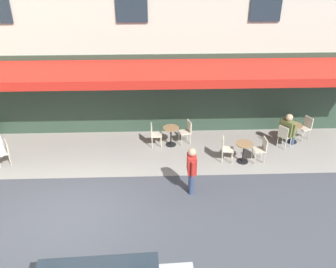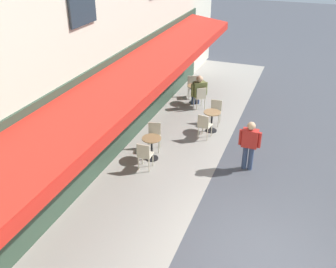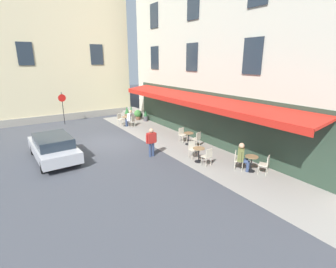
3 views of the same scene
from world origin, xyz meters
name	(u,v)px [view 3 (image 3 of 3)]	position (x,y,z in m)	size (l,w,h in m)	color
ground_plane	(112,142)	(0.00, 0.00, 0.00)	(70.00, 70.00, 0.00)	#42444C
sidewalk_cafe_terrace	(185,147)	(-3.25, -3.40, 0.00)	(20.50, 3.20, 0.01)	gray
cafe_building_facade	(273,19)	(-4.00, -9.49, 7.49)	(20.00, 10.70, 15.00)	beige
corner_building_facade	(17,32)	(13.00, 3.50, 7.50)	(10.12, 17.00, 15.00)	beige
back_alley_steps	(133,113)	(6.60, -4.59, 0.24)	(2.40, 1.75, 0.60)	gray
cafe_table_near_entrance	(199,153)	(-5.47, -2.57, 0.49)	(0.60, 0.60, 0.75)	black
cafe_chair_cream_back_row	(208,155)	(-6.10, -2.60, 0.55)	(0.42, 0.42, 0.91)	beige
cafe_chair_cream_kerbside	(193,148)	(-4.85, -2.67, 0.55)	(0.46, 0.46, 0.91)	beige
cafe_table_mid_terrace	(251,161)	(-7.68, -3.89, 0.49)	(0.60, 0.60, 0.75)	black
cafe_chair_cream_corner_left	(237,159)	(-7.19, -3.50, 0.55)	(0.56, 0.56, 0.91)	beige
cafe_chair_cream_facing_street	(266,163)	(-8.25, -4.16, 0.55)	(0.53, 0.53, 0.91)	beige
cafe_table_streetside	(126,120)	(3.34, -2.44, 0.49)	(0.60, 0.60, 0.75)	black
cafe_chair_cream_by_window	(120,118)	(3.93, -2.20, 0.55)	(0.52, 0.52, 0.91)	beige
cafe_chair_cream_near_door	(132,120)	(2.79, -2.73, 0.55)	(0.54, 0.54, 0.91)	beige
cafe_table_far_end	(189,137)	(-2.99, -3.83, 0.49)	(0.60, 0.60, 0.75)	black
cafe_chair_cream_corner_right	(182,134)	(-2.36, -3.80, 0.55)	(0.42, 0.42, 0.91)	beige
cafe_chair_cream_under_awning	(197,138)	(-3.60, -4.00, 0.55)	(0.49, 0.49, 0.91)	beige
seated_patron_in_olive	(242,156)	(-7.36, -3.63, 0.72)	(0.67, 0.66, 1.35)	navy
seated_companion_in_white	(130,118)	(2.98, -2.63, 0.71)	(0.67, 0.64, 1.34)	navy
walking_pedestrian_in_red	(151,140)	(-3.49, -0.93, 0.92)	(0.26, 0.65, 1.57)	navy
no_parking_sign	(62,102)	(6.57, 1.52, 1.79)	(0.10, 0.59, 2.60)	black
potted_plant_by_steps	(138,114)	(4.80, -4.22, 0.49)	(0.63, 0.63, 0.87)	brown
potted_plant_entrance_right	(131,111)	(6.84, -4.54, 0.44)	(0.33, 0.33, 0.90)	#4C4C51
potted_plant_under_sign	(127,113)	(5.91, -3.70, 0.50)	(0.46, 0.46, 1.03)	brown
potted_plant_entrance_left	(146,116)	(3.97, -4.55, 0.45)	(0.37, 0.37, 0.93)	#4C4C51
parked_car_silver	(53,147)	(-1.13, 3.56, 0.71)	(4.38, 2.00, 1.33)	#B7B7BC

